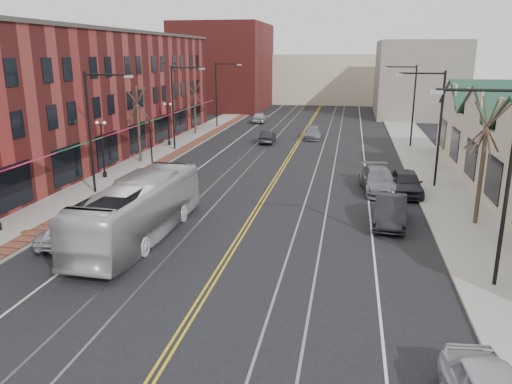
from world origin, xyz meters
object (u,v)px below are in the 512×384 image
at_px(parked_car_b, 390,211).
at_px(parked_car_d, 406,183).
at_px(parked_car_c, 379,180).
at_px(transit_bus, 139,210).
at_px(parked_suv, 73,229).

bearing_deg(parked_car_b, parked_car_d, 82.55).
xyz_separation_m(parked_car_c, parked_car_d, (1.80, -0.39, 0.01)).
distance_m(transit_bus, parked_car_c, 17.09).
distance_m(parked_car_c, parked_car_d, 1.84).
bearing_deg(parked_car_c, parked_suv, -146.97).
height_order(transit_bus, parked_car_b, transit_bus).
bearing_deg(transit_bus, parked_car_c, -135.28).
distance_m(parked_suv, parked_car_b, 16.98).
distance_m(parked_car_b, parked_car_c, 6.98).
distance_m(transit_bus, parked_suv, 3.46).
bearing_deg(parked_suv, parked_car_b, -167.00).
relative_size(parked_car_b, parked_car_c, 0.87).
bearing_deg(parked_car_d, parked_suv, -146.88).
bearing_deg(parked_car_b, transit_bus, -154.80).
bearing_deg(parked_car_b, parked_car_c, 97.84).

